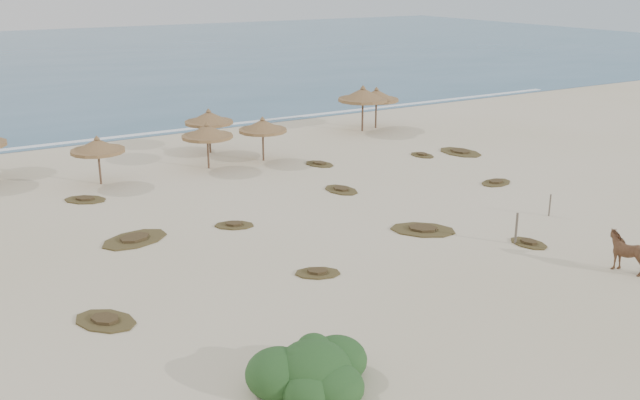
{
  "coord_description": "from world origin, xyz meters",
  "views": [
    {
      "loc": [
        -15.86,
        -20.13,
        10.33
      ],
      "look_at": [
        -0.94,
        5.0,
        0.97
      ],
      "focal_mm": 40.0,
      "sensor_mm": 36.0,
      "label": 1
    }
  ],
  "objects": [
    {
      "name": "scrub_9",
      "position": [
        2.17,
        1.78,
        0.05
      ],
      "size": [
        3.24,
        3.18,
        0.16
      ],
      "rotation": [
        0.0,
        0.0,
        2.4
      ],
      "color": "brown",
      "rests_on": "ground"
    },
    {
      "name": "scrub_11",
      "position": [
        -3.92,
        0.15,
        0.05
      ],
      "size": [
        1.97,
        1.72,
        0.16
      ],
      "rotation": [
        0.0,
        0.0,
        2.66
      ],
      "color": "brown",
      "rests_on": "ground"
    },
    {
      "name": "palapa_4",
      "position": [
        1.62,
        15.67,
        2.0
      ],
      "size": [
        3.6,
        3.6,
        2.58
      ],
      "rotation": [
        0.0,
        0.0,
        -0.4
      ],
      "color": "brown",
      "rests_on": "ground"
    },
    {
      "name": "scrub_4",
      "position": [
        9.81,
        5.39,
        0.05
      ],
      "size": [
        2.03,
        1.51,
        0.16
      ],
      "rotation": [
        0.0,
        0.0,
        0.18
      ],
      "color": "brown",
      "rests_on": "ground"
    },
    {
      "name": "scrub_5",
      "position": [
        12.59,
        11.29,
        0.05
      ],
      "size": [
        2.2,
        3.07,
        0.16
      ],
      "rotation": [
        0.0,
        0.0,
        1.69
      ],
      "color": "brown",
      "rests_on": "ground"
    },
    {
      "name": "ocean",
      "position": [
        0.0,
        75.0,
        0.0
      ],
      "size": [
        200.0,
        100.0,
        0.01
      ],
      "primitive_type": "cube",
      "color": "#265672",
      "rests_on": "ground"
    },
    {
      "name": "scrub_2",
      "position": [
        -4.41,
        6.33,
        0.05
      ],
      "size": [
        2.02,
        1.8,
        0.16
      ],
      "rotation": [
        0.0,
        0.0,
        2.62
      ],
      "color": "brown",
      "rests_on": "ground"
    },
    {
      "name": "palapa_5",
      "position": [
        12.34,
        19.77,
        2.23
      ],
      "size": [
        4.02,
        4.02,
        2.87
      ],
      "rotation": [
        0.0,
        0.0,
        0.4
      ],
      "color": "brown",
      "rests_on": "ground"
    },
    {
      "name": "ground",
      "position": [
        0.0,
        0.0,
        0.0
      ],
      "size": [
        160.0,
        160.0,
        0.0
      ],
      "primitive_type": "plane",
      "color": "beige",
      "rests_on": "ground"
    },
    {
      "name": "bush",
      "position": [
        -7.77,
        -6.14,
        0.5
      ],
      "size": [
        3.39,
        2.98,
        1.52
      ],
      "rotation": [
        0.0,
        0.0,
        0.24
      ],
      "color": "#2D5022",
      "rests_on": "ground"
    },
    {
      "name": "scrub_12",
      "position": [
        4.81,
        -1.61,
        0.05
      ],
      "size": [
        1.27,
        1.74,
        0.16
      ],
      "rotation": [
        0.0,
        0.0,
        1.72
      ],
      "color": "brown",
      "rests_on": "ground"
    },
    {
      "name": "scrub_0",
      "position": [
        -11.44,
        0.35,
        0.05
      ],
      "size": [
        2.35,
        2.59,
        0.16
      ],
      "rotation": [
        0.0,
        0.0,
        2.14
      ],
      "color": "brown",
      "rests_on": "ground"
    },
    {
      "name": "palapa_2",
      "position": [
        -1.74,
        15.69,
        2.03
      ],
      "size": [
        3.41,
        3.41,
        2.62
      ],
      "rotation": [
        0.0,
        0.0,
        -0.25
      ],
      "color": "brown",
      "rests_on": "ground"
    },
    {
      "name": "palapa_1",
      "position": [
        -7.65,
        15.64,
        1.97
      ],
      "size": [
        3.18,
        3.18,
        2.54
      ],
      "rotation": [
        0.0,
        0.0,
        0.19
      ],
      "color": "brown",
      "rests_on": "ground"
    },
    {
      "name": "scrub_7",
      "position": [
        3.91,
        13.22,
        0.05
      ],
      "size": [
        1.69,
        2.11,
        0.16
      ],
      "rotation": [
        0.0,
        0.0,
        1.88
      ],
      "color": "brown",
      "rests_on": "ground"
    },
    {
      "name": "scrub_6",
      "position": [
        -9.02,
        13.25,
        0.05
      ],
      "size": [
        2.4,
        2.32,
        0.16
      ],
      "rotation": [
        0.0,
        0.0,
        2.44
      ],
      "color": "brown",
      "rests_on": "ground"
    },
    {
      "name": "foam_line",
      "position": [
        0.0,
        26.0,
        0.0
      ],
      "size": [
        70.0,
        0.6,
        0.01
      ],
      "primitive_type": "cube",
      "color": "white",
      "rests_on": "ground"
    },
    {
      "name": "palapa_6",
      "position": [
        10.97,
        19.4,
        2.44
      ],
      "size": [
        4.08,
        4.08,
        3.14
      ],
      "rotation": [
        0.0,
        0.0,
        0.25
      ],
      "color": "brown",
      "rests_on": "ground"
    },
    {
      "name": "palapa_3",
      "position": [
        -0.28,
        19.01,
        2.09
      ],
      "size": [
        3.24,
        3.24,
        2.69
      ],
      "rotation": [
        0.0,
        0.0,
        0.14
      ],
      "color": "brown",
      "rests_on": "ground"
    },
    {
      "name": "fence_post_far",
      "position": [
        8.18,
        0.41,
        0.5
      ],
      "size": [
        0.09,
        0.09,
        1.0
      ],
      "primitive_type": "cylinder",
      "rotation": [
        0.0,
        0.0,
        -0.21
      ],
      "color": "brown",
      "rests_on": "ground"
    },
    {
      "name": "fence_post_near",
      "position": [
        4.36,
        -1.32,
        0.65
      ],
      "size": [
        0.12,
        0.12,
        1.31
      ],
      "primitive_type": "cylinder",
      "rotation": [
        0.0,
        0.0,
        0.3
      ],
      "color": "brown",
      "rests_on": "ground"
    },
    {
      "name": "scrub_10",
      "position": [
        10.16,
        11.88,
        0.05
      ],
      "size": [
        1.25,
        1.73,
        0.16
      ],
      "rotation": [
        0.0,
        0.0,
        1.7
      ],
      "color": "brown",
      "rests_on": "ground"
    },
    {
      "name": "scrub_1",
      "position": [
        -8.56,
        6.84,
        0.05
      ],
      "size": [
        3.29,
        2.64,
        0.16
      ],
      "rotation": [
        0.0,
        0.0,
        0.31
      ],
      "color": "brown",
      "rests_on": "ground"
    },
    {
      "name": "scrub_3",
      "position": [
        2.29,
        8.37,
        0.05
      ],
      "size": [
        1.56,
        2.17,
        0.16
      ],
      "rotation": [
        0.0,
        0.0,
        1.7
      ],
      "color": "brown",
      "rests_on": "ground"
    },
    {
      "name": "horse",
      "position": [
        5.91,
        -5.38,
        0.72
      ],
      "size": [
        1.32,
        1.87,
        1.44
      ],
      "primitive_type": "imported",
      "rotation": [
        0.0,
        0.0,
        3.49
      ],
      "color": "#946743",
      "rests_on": "ground"
    }
  ]
}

